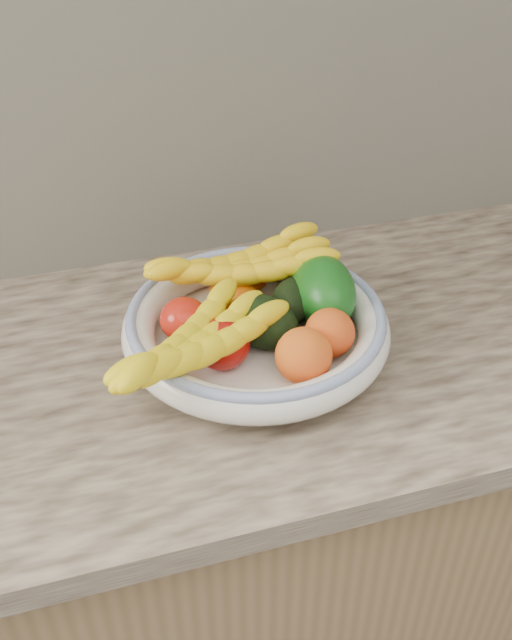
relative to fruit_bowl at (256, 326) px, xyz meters
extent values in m
cube|color=brown|center=(0.00, 0.02, -0.52)|extent=(2.40, 0.62, 0.86)
cube|color=tan|center=(0.00, 0.02, -0.07)|extent=(2.44, 0.66, 0.04)
cube|color=beige|center=(0.00, 0.33, 0.20)|extent=(2.40, 0.02, 0.50)
cylinder|color=white|center=(0.00, 0.00, -0.04)|extent=(0.13, 0.13, 0.02)
cylinder|color=white|center=(0.00, 0.00, -0.03)|extent=(0.32, 0.32, 0.01)
torus|color=white|center=(0.00, 0.00, 0.00)|extent=(0.39, 0.39, 0.05)
torus|color=#37569D|center=(0.00, 0.00, 0.02)|extent=(0.37, 0.37, 0.02)
ellipsoid|color=#FE6305|center=(-0.02, 0.09, 0.01)|extent=(0.08, 0.08, 0.05)
ellipsoid|color=#FF5205|center=(0.03, 0.12, 0.01)|extent=(0.07, 0.07, 0.05)
ellipsoid|color=orange|center=(0.00, 0.07, 0.01)|extent=(0.06, 0.06, 0.05)
ellipsoid|color=red|center=(-0.10, 0.03, 0.01)|extent=(0.09, 0.09, 0.06)
ellipsoid|color=#A00D09|center=(-0.06, -0.04, 0.01)|extent=(0.10, 0.10, 0.07)
ellipsoid|color=black|center=(0.01, -0.01, 0.02)|extent=(0.13, 0.14, 0.08)
ellipsoid|color=black|center=(0.06, 0.02, 0.02)|extent=(0.10, 0.11, 0.06)
ellipsoid|color=#0E4C0F|center=(0.11, 0.02, 0.03)|extent=(0.13, 0.15, 0.12)
ellipsoid|color=orange|center=(0.04, -0.10, 0.02)|extent=(0.09, 0.09, 0.08)
ellipsoid|color=orange|center=(0.09, -0.07, 0.02)|extent=(0.09, 0.09, 0.07)
camera|label=1|loc=(-0.24, -0.80, 0.62)|focal=40.00mm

